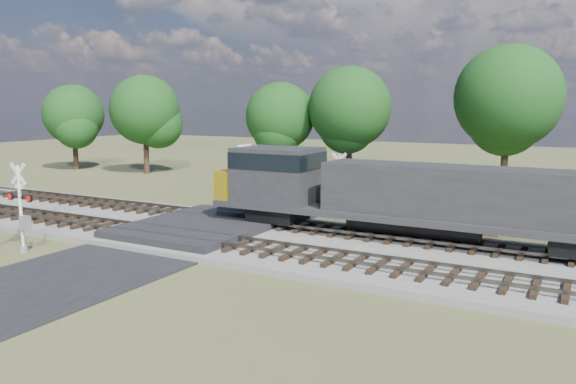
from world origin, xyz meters
The scene contains 10 objects.
ground centered at (0.00, 0.00, 0.00)m, with size 160.00×160.00×0.00m, color #3C4625.
ballast_bed centered at (10.00, 0.50, 0.15)m, with size 140.00×10.00×0.30m, color gray.
road centered at (0.00, 0.00, 0.04)m, with size 7.00×60.00×0.08m, color black.
crossing_panel centered at (0.00, 0.50, 0.32)m, with size 7.00×9.00×0.62m, color #262628.
track_near centered at (3.12, -2.00, 0.41)m, with size 140.00×2.60×0.33m.
track_far centered at (3.12, 3.00, 0.41)m, with size 140.00×2.60×0.33m.
crossing_signal_near centered at (-4.95, -6.90, 1.79)m, with size 1.74×0.38×4.31m.
crossing_signal_far centered at (4.53, 8.34, 1.69)m, with size 1.64×0.35×4.06m.
equipment_shed centered at (12.52, 8.91, 1.32)m, with size 3.91×3.91×2.60m.
treeline centered at (6.12, 20.68, 6.47)m, with size 81.53×12.34×11.62m.
Camera 1 is at (18.52, -23.62, 6.95)m, focal length 35.00 mm.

